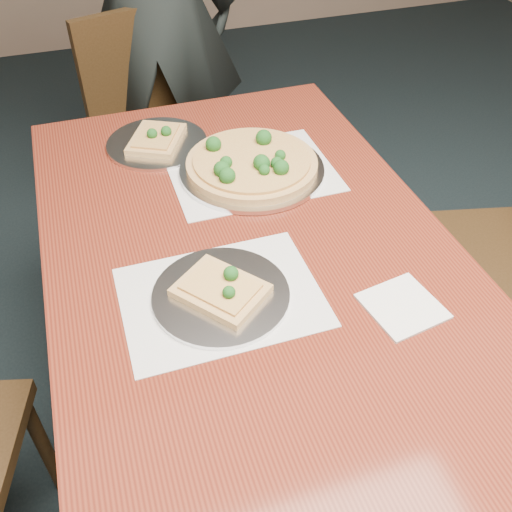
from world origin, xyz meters
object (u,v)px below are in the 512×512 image
object	(u,v)px
diner	(151,5)
pizza_pan	(252,165)
slice_plate_far	(157,141)
slice_plate_near	(221,292)
chair_far	(155,125)
dining_table	(256,286)

from	to	relation	value
diner	pizza_pan	size ratio (longest dim) A/B	4.67
diner	slice_plate_far	size ratio (longest dim) A/B	6.32
diner	slice_plate_near	distance (m)	1.37
pizza_pan	slice_plate_near	bearing A→B (deg)	-115.71
chair_far	slice_plate_near	bearing A→B (deg)	-110.14
chair_far	slice_plate_near	xyz separation A→B (m)	(-0.06, -1.16, 0.25)
dining_table	pizza_pan	xyz separation A→B (m)	(0.09, 0.31, 0.12)
pizza_pan	slice_plate_far	size ratio (longest dim) A/B	1.35
dining_table	chair_far	distance (m)	1.08
chair_far	slice_plate_far	xyz separation A→B (m)	(-0.07, -0.54, 0.25)
dining_table	pizza_pan	bearing A→B (deg)	73.71
dining_table	chair_far	world-z (taller)	chair_far
dining_table	diner	distance (m)	1.28
slice_plate_far	slice_plate_near	bearing A→B (deg)	-89.02
diner	slice_plate_near	size ratio (longest dim) A/B	6.32
dining_table	chair_far	bearing A→B (deg)	92.67
diner	pizza_pan	distance (m)	0.96
pizza_pan	diner	bearing A→B (deg)	94.39
dining_table	slice_plate_near	bearing A→B (deg)	-137.69
diner	pizza_pan	xyz separation A→B (m)	(0.07, -0.95, -0.11)
dining_table	slice_plate_far	size ratio (longest dim) A/B	5.36
slice_plate_near	dining_table	bearing A→B (deg)	42.31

